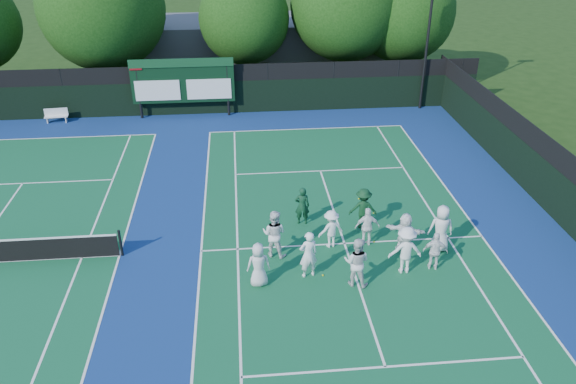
{
  "coord_description": "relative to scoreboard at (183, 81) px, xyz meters",
  "views": [
    {
      "loc": [
        -3.88,
        -16.83,
        12.0
      ],
      "look_at": [
        -2.0,
        3.0,
        1.3
      ],
      "focal_mm": 35.0,
      "sensor_mm": 36.0,
      "label": 1
    }
  ],
  "objects": [
    {
      "name": "player_front_3",
      "position": [
        8.78,
        -16.54,
        -1.28
      ],
      "size": [
        1.19,
        0.7,
        1.82
      ],
      "primitive_type": "imported",
      "rotation": [
        0.0,
        0.0,
        3.12
      ],
      "color": "white",
      "rests_on": "ground"
    },
    {
      "name": "tree_c",
      "position": [
        3.96,
        3.99,
        2.59
      ],
      "size": [
        5.71,
        5.71,
        7.79
      ],
      "color": "#311D0D",
      "rests_on": "ground"
    },
    {
      "name": "tennis_ball_4",
      "position": [
        8.29,
        -11.16,
        -2.16
      ],
      "size": [
        0.07,
        0.07,
        0.07
      ],
      "primitive_type": "sphere",
      "color": "#CCCE18",
      "rests_on": "ground"
    },
    {
      "name": "player_back_4",
      "position": [
        10.47,
        -15.31,
        -1.25
      ],
      "size": [
        0.98,
        0.7,
        1.88
      ],
      "primitive_type": "imported",
      "rotation": [
        0.0,
        0.0,
        3.02
      ],
      "color": "white",
      "rests_on": "ground"
    },
    {
      "name": "tree_d",
      "position": [
        10.42,
        3.99,
        3.31
      ],
      "size": [
        7.09,
        7.09,
        9.24
      ],
      "color": "#311D0D",
      "rests_on": "ground"
    },
    {
      "name": "coach_left",
      "position": [
        5.55,
        -12.92,
        -1.37
      ],
      "size": [
        0.63,
        0.44,
        1.64
      ],
      "primitive_type": "imported",
      "rotation": [
        0.0,
        0.0,
        3.06
      ],
      "color": "#0F3921",
      "rests_on": "ground"
    },
    {
      "name": "bench",
      "position": [
        -7.46,
        -0.23,
        -1.74
      ],
      "size": [
        1.35,
        0.47,
        0.84
      ],
      "color": "white",
      "rests_on": "ground"
    },
    {
      "name": "scoreboard",
      "position": [
        0.0,
        0.0,
        0.0
      ],
      "size": [
        6.0,
        0.21,
        3.55
      ],
      "color": "black",
      "rests_on": "ground"
    },
    {
      "name": "clubhouse",
      "position": [
        5.01,
        8.41,
        -0.19
      ],
      "size": [
        18.0,
        6.0,
        4.0
      ],
      "primitive_type": "cube",
      "color": "#545559",
      "rests_on": "ground"
    },
    {
      "name": "near_court",
      "position": [
        7.01,
        -14.59,
        -2.18
      ],
      "size": [
        11.05,
        23.85,
        0.01
      ],
      "color": "#115730",
      "rests_on": "ground"
    },
    {
      "name": "player_front_2",
      "position": [
        6.92,
        -17.1,
        -1.27
      ],
      "size": [
        1.09,
        0.98,
        1.84
      ],
      "primitive_type": "imported",
      "rotation": [
        0.0,
        0.0,
        2.76
      ],
      "color": "silver",
      "rests_on": "ground"
    },
    {
      "name": "ground",
      "position": [
        7.01,
        -15.59,
        -2.19
      ],
      "size": [
        120.0,
        120.0,
        0.0
      ],
      "primitive_type": "plane",
      "color": "#1A340E",
      "rests_on": "ground"
    },
    {
      "name": "player_front_0",
      "position": [
        3.61,
        -16.81,
        -1.37
      ],
      "size": [
        0.84,
        0.59,
        1.65
      ],
      "primitive_type": "imported",
      "rotation": [
        0.0,
        0.0,
        3.22
      ],
      "color": "silver",
      "rests_on": "ground"
    },
    {
      "name": "tree_e",
      "position": [
        14.25,
        3.99,
        2.82
      ],
      "size": [
        6.47,
        6.47,
        8.42
      ],
      "color": "#311D0D",
      "rests_on": "ground"
    },
    {
      "name": "tennis_ball_0",
      "position": [
        5.88,
        -16.55,
        -2.16
      ],
      "size": [
        0.07,
        0.07,
        0.07
      ],
      "primitive_type": "sphere",
      "color": "#CCCE18",
      "rests_on": "ground"
    },
    {
      "name": "tree_b",
      "position": [
        -4.67,
        3.99,
        3.37
      ],
      "size": [
        7.69,
        7.69,
        9.6
      ],
      "color": "#311D0D",
      "rests_on": "ground"
    },
    {
      "name": "divider_fence_right",
      "position": [
        16.01,
        -14.59,
        -0.83
      ],
      "size": [
        0.08,
        32.0,
        3.0
      ],
      "color": "black",
      "rests_on": "ground"
    },
    {
      "name": "light_pole_right",
      "position": [
        14.51,
        0.11,
        4.11
      ],
      "size": [
        1.2,
        0.3,
        10.12
      ],
      "color": "black",
      "rests_on": "ground"
    },
    {
      "name": "player_front_4",
      "position": [
        9.89,
        -16.47,
        -1.45
      ],
      "size": [
        0.93,
        0.56,
        1.49
      ],
      "primitive_type": "imported",
      "rotation": [
        0.0,
        0.0,
        2.9
      ],
      "color": "white",
      "rests_on": "ground"
    },
    {
      "name": "player_back_3",
      "position": [
        9.12,
        -15.26,
        -1.39
      ],
      "size": [
        1.55,
        1.04,
        1.6
      ],
      "primitive_type": "imported",
      "rotation": [
        0.0,
        0.0,
        2.72
      ],
      "color": "white",
      "rests_on": "ground"
    },
    {
      "name": "player_front_1",
      "position": [
        5.35,
        -16.48,
        -1.29
      ],
      "size": [
        0.75,
        0.58,
        1.81
      ],
      "primitive_type": "imported",
      "rotation": [
        0.0,
        0.0,
        3.39
      ],
      "color": "white",
      "rests_on": "ground"
    },
    {
      "name": "player_back_0",
      "position": [
        4.27,
        -15.08,
        -1.25
      ],
      "size": [
        1.12,
        1.01,
        1.88
      ],
      "primitive_type": "imported",
      "rotation": [
        0.0,
        0.0,
        2.74
      ],
      "color": "white",
      "rests_on": "ground"
    },
    {
      "name": "back_fence",
      "position": [
        1.01,
        0.41,
        -0.83
      ],
      "size": [
        34.0,
        0.08,
        3.0
      ],
      "color": "black",
      "rests_on": "ground"
    },
    {
      "name": "player_back_2",
      "position": [
        7.83,
        -14.71,
        -1.39
      ],
      "size": [
        0.95,
        0.42,
        1.59
      ],
      "primitive_type": "imported",
      "rotation": [
        0.0,
        0.0,
        3.11
      ],
      "color": "white",
      "rests_on": "ground"
    },
    {
      "name": "tennis_ball_1",
      "position": [
        8.66,
        -12.44,
        -2.16
      ],
      "size": [
        0.07,
        0.07,
        0.07
      ],
      "primitive_type": "sphere",
      "color": "#CCCE18",
      "rests_on": "ground"
    },
    {
      "name": "player_back_1",
      "position": [
        6.44,
        -14.7,
        -1.42
      ],
      "size": [
        1.12,
        0.83,
        1.54
      ],
      "primitive_type": "imported",
      "rotation": [
        0.0,
        0.0,
        3.43
      ],
      "color": "white",
      "rests_on": "ground"
    },
    {
      "name": "coach_right",
      "position": [
        7.94,
        -13.43,
        -1.33
      ],
      "size": [
        1.18,
        0.76,
        1.72
      ],
      "primitive_type": "imported",
      "rotation": [
        0.0,
        0.0,
        3.02
      ],
      "color": "#0F371B",
      "rests_on": "ground"
    },
    {
      "name": "tennis_ball_5",
      "position": [
        8.17,
        -14.6,
        -2.16
      ],
      "size": [
        0.07,
        0.07,
        0.07
      ],
      "primitive_type": "sphere",
      "color": "#CCCE18",
      "rests_on": "ground"
    },
    {
      "name": "court_apron",
      "position": [
        1.01,
        -14.59,
        -2.19
      ],
      "size": [
        34.0,
        32.0,
        0.01
      ],
      "primitive_type": "cube",
      "color": "navy",
      "rests_on": "ground"
    }
  ]
}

